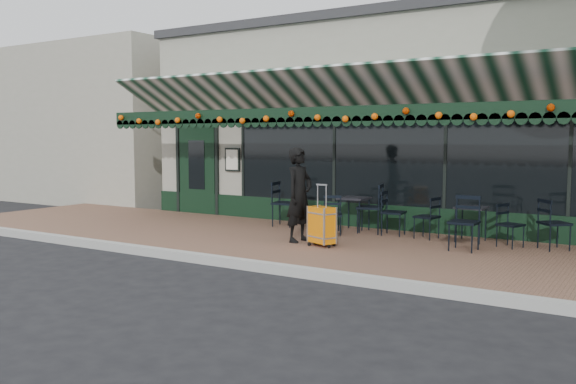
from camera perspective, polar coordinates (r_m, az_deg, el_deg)
The scene contains 17 objects.
ground at distance 9.31m, azimuth -1.56°, elevation -7.44°, with size 80.00×80.00×0.00m, color black.
sidewalk at distance 10.99m, azimuth 4.21°, elevation -5.11°, with size 18.00×4.00×0.15m, color brown.
curb at distance 9.23m, azimuth -1.83°, elevation -7.08°, with size 18.00×0.16×0.15m, color #9E9E99.
restaurant_building at distance 16.22m, azimuth 13.91°, elevation 5.87°, with size 12.00×9.60×4.50m.
neighbor_building_left at distance 23.82m, azimuth -17.39°, elevation 5.82°, with size 12.00×8.00×4.80m, color #9A9788.
woman at distance 10.92m, azimuth 1.07°, elevation -0.27°, with size 0.62×0.41×1.70m, color black.
suitcase at distance 10.53m, azimuth 3.17°, elevation -3.16°, with size 0.53×0.42×1.07m.
cafe_table_a at distance 11.45m, azimuth 16.75°, elevation -1.64°, with size 0.51×0.51×0.63m.
cafe_table_b at distance 12.30m, azimuth 6.19°, elevation -0.81°, with size 0.55×0.55×0.67m.
chair_a_left at distance 11.59m, azimuth 12.85°, elevation -2.33°, with size 0.40×0.40×0.79m, color black, non-canonical shape.
chair_a_right at distance 11.09m, azimuth 20.10°, elevation -2.95°, with size 0.38×0.38×0.76m, color black, non-canonical shape.
chair_a_front at distance 10.52m, azimuth 16.15°, elevation -2.79°, with size 0.46×0.46×0.93m, color black, non-canonical shape.
chair_a_extra at distance 11.12m, azimuth 23.65°, elevation -2.75°, with size 0.44×0.44×0.87m, color black, non-canonical shape.
chair_b_left at distance 12.08m, azimuth 7.68°, elevation -1.48°, with size 0.49×0.49×0.99m, color black, non-canonical shape.
chair_b_right at distance 11.85m, azimuth 9.84°, elevation -1.94°, with size 0.43×0.43×0.86m, color black, non-canonical shape.
chair_b_front at distance 11.77m, azimuth 4.18°, elevation -2.17°, with size 0.38×0.38×0.76m, color black, non-canonical shape.
chair_solo at distance 12.86m, azimuth -0.31°, elevation -1.10°, with size 0.48×0.48×0.96m, color black, non-canonical shape.
Camera 1 is at (5.00, -7.59, 2.04)m, focal length 38.00 mm.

